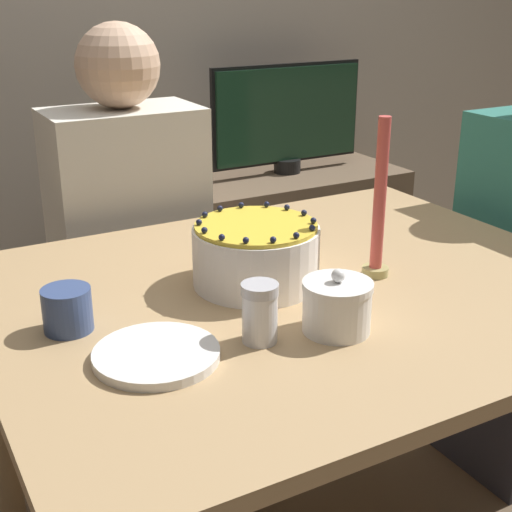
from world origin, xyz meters
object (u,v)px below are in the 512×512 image
Objects in this scene: cake at (256,254)px; tv_monitor at (288,117)px; sugar_bowl at (337,306)px; person_man_blue_shirt at (132,279)px; sugar_shaker at (260,312)px; candle at (379,212)px.

cake is 0.41× the size of tv_monitor.
sugar_bowl is (0.02, -0.25, -0.02)m from cake.
tv_monitor is (0.77, 0.44, 0.32)m from person_man_blue_shirt.
person_man_blue_shirt is 2.02× the size of tv_monitor.
sugar_bowl is 0.14m from sugar_shaker.
candle reaches higher than tv_monitor.
cake reaches higher than sugar_shaker.
sugar_bowl is 0.37× the size of candle.
person_man_blue_shirt is (-0.06, 0.89, -0.27)m from sugar_bowl.
candle is at bearing 37.75° from sugar_bowl.
candle is at bearing 110.94° from person_man_blue_shirt.
candle is 1.26m from tv_monitor.
sugar_bowl is 0.10× the size of person_man_blue_shirt.
sugar_bowl is 0.28m from candle.
tv_monitor is at bearing 66.79° from candle.
cake is 0.25m from sugar_bowl.
cake is 0.77× the size of candle.
tv_monitor reaches higher than cake.
person_man_blue_shirt is (-0.04, 0.64, -0.28)m from cake.
person_man_blue_shirt is 0.95m from tv_monitor.
cake is at bearing 93.81° from person_man_blue_shirt.
candle reaches higher than sugar_shaker.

